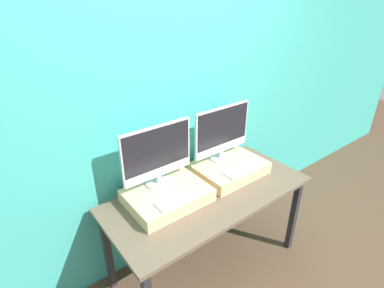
{
  "coord_description": "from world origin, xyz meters",
  "views": [
    {
      "loc": [
        -1.25,
        -1.04,
        2.15
      ],
      "look_at": [
        0.0,
        0.58,
        1.11
      ],
      "focal_mm": 28.0,
      "sensor_mm": 36.0,
      "label": 1
    }
  ],
  "objects_px": {
    "monitor_right": "(222,132)",
    "keyboard_right": "(242,170)",
    "keyboard_left": "(179,199)",
    "monitor_left": "(157,154)"
  },
  "relations": [
    {
      "from": "monitor_right",
      "to": "keyboard_right",
      "type": "height_order",
      "value": "monitor_right"
    },
    {
      "from": "keyboard_left",
      "to": "monitor_right",
      "type": "bearing_deg",
      "value": 21.87
    },
    {
      "from": "keyboard_left",
      "to": "keyboard_right",
      "type": "distance_m",
      "value": 0.62
    },
    {
      "from": "monitor_left",
      "to": "monitor_right",
      "type": "relative_size",
      "value": 1.0
    },
    {
      "from": "monitor_right",
      "to": "keyboard_right",
      "type": "relative_size",
      "value": 1.68
    },
    {
      "from": "monitor_right",
      "to": "keyboard_right",
      "type": "xyz_separation_m",
      "value": [
        0.0,
        -0.25,
        -0.24
      ]
    },
    {
      "from": "keyboard_left",
      "to": "keyboard_right",
      "type": "relative_size",
      "value": 1.0
    },
    {
      "from": "monitor_right",
      "to": "keyboard_left",
      "type": "bearing_deg",
      "value": -158.13
    },
    {
      "from": "keyboard_left",
      "to": "keyboard_right",
      "type": "bearing_deg",
      "value": 0.0
    },
    {
      "from": "keyboard_right",
      "to": "keyboard_left",
      "type": "bearing_deg",
      "value": 180.0
    }
  ]
}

